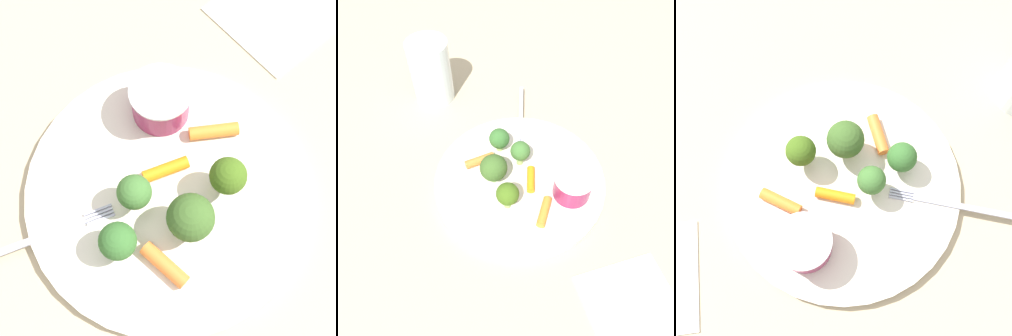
% 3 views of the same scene
% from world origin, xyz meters
% --- Properties ---
extents(ground_plane, '(2.40, 2.40, 0.00)m').
position_xyz_m(ground_plane, '(0.00, 0.00, 0.00)').
color(ground_plane, tan).
extents(plate, '(0.28, 0.28, 0.01)m').
position_xyz_m(plate, '(0.00, 0.00, 0.01)').
color(plate, silver).
rests_on(plate, ground_plane).
extents(sauce_cup, '(0.06, 0.06, 0.04)m').
position_xyz_m(sauce_cup, '(0.06, 0.07, 0.03)').
color(sauce_cup, '#86204B').
rests_on(sauce_cup, plate).
extents(broccoli_floret_0, '(0.03, 0.03, 0.05)m').
position_xyz_m(broccoli_floret_0, '(-0.03, 0.01, 0.04)').
color(broccoli_floret_0, '#91B25C').
rests_on(broccoli_floret_0, plate).
extents(broccoli_floret_1, '(0.04, 0.04, 0.06)m').
position_xyz_m(broccoli_floret_1, '(-0.01, -0.04, 0.05)').
color(broccoli_floret_1, '#7FBD5D').
rests_on(broccoli_floret_1, plate).
extents(broccoli_floret_2, '(0.04, 0.04, 0.05)m').
position_xyz_m(broccoli_floret_2, '(0.04, -0.04, 0.04)').
color(broccoli_floret_2, '#8EB45E').
rests_on(broccoli_floret_2, plate).
extents(broccoli_floret_3, '(0.03, 0.03, 0.05)m').
position_xyz_m(broccoli_floret_3, '(-0.07, -0.01, 0.04)').
color(broccoli_floret_3, '#99C166').
rests_on(broccoli_floret_3, plate).
extents(carrot_stick_0, '(0.05, 0.03, 0.01)m').
position_xyz_m(carrot_stick_0, '(0.01, 0.01, 0.02)').
color(carrot_stick_0, orange).
rests_on(carrot_stick_0, plate).
extents(carrot_stick_1, '(0.05, 0.04, 0.01)m').
position_xyz_m(carrot_stick_1, '(0.08, 0.01, 0.02)').
color(carrot_stick_1, orange).
rests_on(carrot_stick_1, plate).
extents(carrot_stick_2, '(0.02, 0.05, 0.01)m').
position_xyz_m(carrot_stick_2, '(-0.05, -0.05, 0.02)').
color(carrot_stick_2, orange).
rests_on(carrot_stick_2, plate).
extents(fork, '(0.16, 0.07, 0.00)m').
position_xyz_m(fork, '(-0.12, 0.05, 0.01)').
color(fork, '#ACAEC7').
rests_on(fork, plate).
extents(napkin, '(0.15, 0.13, 0.00)m').
position_xyz_m(napkin, '(0.25, 0.06, 0.00)').
color(napkin, white).
rests_on(napkin, ground_plane).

